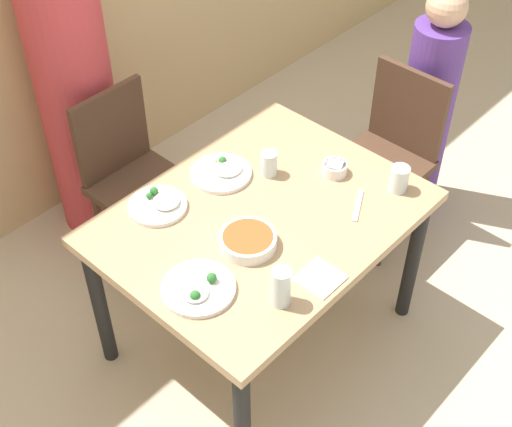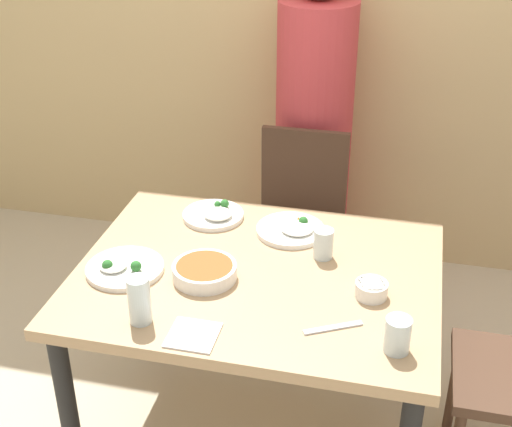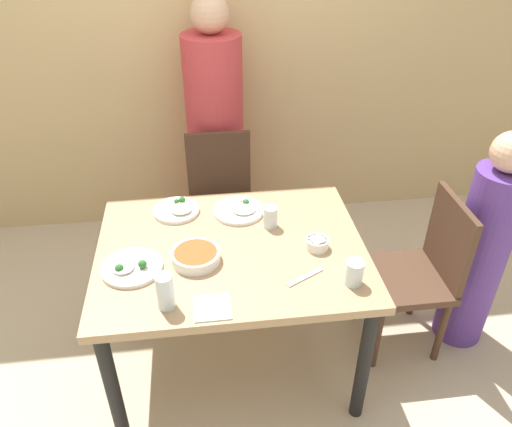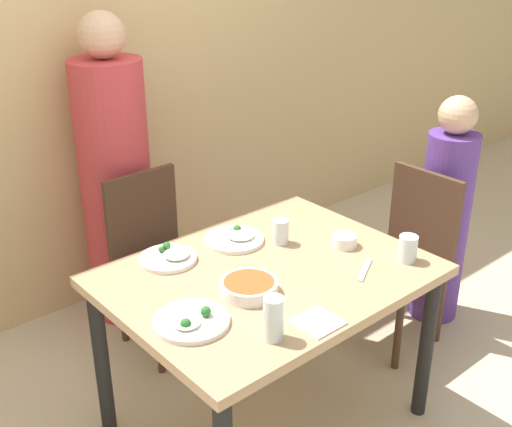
{
  "view_description": "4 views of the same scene",
  "coord_description": "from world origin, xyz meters",
  "px_view_note": "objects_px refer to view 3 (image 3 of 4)",
  "views": [
    {
      "loc": [
        -1.45,
        -1.3,
        2.55
      ],
      "look_at": [
        -0.05,
        -0.02,
        0.77
      ],
      "focal_mm": 50.0,
      "sensor_mm": 36.0,
      "label": 1
    },
    {
      "loc": [
        0.44,
        -1.89,
        2.02
      ],
      "look_at": [
        -0.02,
        0.07,
        0.9
      ],
      "focal_mm": 50.0,
      "sensor_mm": 36.0,
      "label": 2
    },
    {
      "loc": [
        -0.11,
        -1.74,
        2.07
      ],
      "look_at": [
        0.1,
        -0.08,
        0.94
      ],
      "focal_mm": 35.0,
      "sensor_mm": 36.0,
      "label": 3
    },
    {
      "loc": [
        -1.42,
        -1.57,
        1.93
      ],
      "look_at": [
        -0.01,
        0.06,
        0.94
      ],
      "focal_mm": 45.0,
      "sensor_mm": 36.0,
      "label": 4
    }
  ],
  "objects_px": {
    "person_adult": "(217,137)",
    "plate_rice_adult": "(240,210)",
    "chair_adult_spot": "(222,201)",
    "person_child": "(481,251)",
    "bowl_curry": "(196,256)",
    "glass_water_tall": "(354,273)",
    "chair_child_spot": "(419,270)"
  },
  "relations": [
    {
      "from": "chair_adult_spot",
      "to": "chair_child_spot",
      "type": "bearing_deg",
      "value": -39.64
    },
    {
      "from": "person_child",
      "to": "plate_rice_adult",
      "type": "xyz_separation_m",
      "value": [
        -1.16,
        0.24,
        0.18
      ]
    },
    {
      "from": "person_child",
      "to": "glass_water_tall",
      "type": "xyz_separation_m",
      "value": [
        -0.76,
        -0.32,
        0.22
      ]
    },
    {
      "from": "chair_child_spot",
      "to": "bowl_curry",
      "type": "relative_size",
      "value": 4.13
    },
    {
      "from": "glass_water_tall",
      "to": "plate_rice_adult",
      "type": "bearing_deg",
      "value": 125.32
    },
    {
      "from": "bowl_curry",
      "to": "chair_child_spot",
      "type": "bearing_deg",
      "value": 5.42
    },
    {
      "from": "chair_child_spot",
      "to": "chair_adult_spot",
      "type": "bearing_deg",
      "value": -129.64
    },
    {
      "from": "person_child",
      "to": "plate_rice_adult",
      "type": "distance_m",
      "value": 1.2
    },
    {
      "from": "person_adult",
      "to": "glass_water_tall",
      "type": "relative_size",
      "value": 14.82
    },
    {
      "from": "chair_adult_spot",
      "to": "person_child",
      "type": "height_order",
      "value": "person_child"
    },
    {
      "from": "plate_rice_adult",
      "to": "person_child",
      "type": "bearing_deg",
      "value": -11.87
    },
    {
      "from": "person_adult",
      "to": "person_child",
      "type": "height_order",
      "value": "person_adult"
    },
    {
      "from": "plate_rice_adult",
      "to": "glass_water_tall",
      "type": "xyz_separation_m",
      "value": [
        0.4,
        -0.57,
        0.04
      ]
    },
    {
      "from": "person_adult",
      "to": "bowl_curry",
      "type": "bearing_deg",
      "value": -97.53
    },
    {
      "from": "bowl_curry",
      "to": "person_adult",
      "type": "bearing_deg",
      "value": 82.47
    },
    {
      "from": "bowl_curry",
      "to": "plate_rice_adult",
      "type": "distance_m",
      "value": 0.41
    },
    {
      "from": "chair_adult_spot",
      "to": "person_adult",
      "type": "xyz_separation_m",
      "value": [
        0.0,
        0.35,
        0.25
      ]
    },
    {
      "from": "bowl_curry",
      "to": "glass_water_tall",
      "type": "xyz_separation_m",
      "value": [
        0.62,
        -0.22,
        0.03
      ]
    },
    {
      "from": "chair_adult_spot",
      "to": "chair_child_spot",
      "type": "relative_size",
      "value": 1.0
    },
    {
      "from": "person_adult",
      "to": "glass_water_tall",
      "type": "distance_m",
      "value": 1.51
    },
    {
      "from": "person_adult",
      "to": "chair_adult_spot",
      "type": "bearing_deg",
      "value": -90.0
    },
    {
      "from": "person_child",
      "to": "bowl_curry",
      "type": "xyz_separation_m",
      "value": [
        -1.38,
        -0.1,
        0.19
      ]
    },
    {
      "from": "person_child",
      "to": "plate_rice_adult",
      "type": "height_order",
      "value": "person_child"
    },
    {
      "from": "person_adult",
      "to": "plate_rice_adult",
      "type": "distance_m",
      "value": 0.87
    },
    {
      "from": "person_adult",
      "to": "glass_water_tall",
      "type": "xyz_separation_m",
      "value": [
        0.46,
        -1.43,
        0.05
      ]
    },
    {
      "from": "chair_adult_spot",
      "to": "person_adult",
      "type": "height_order",
      "value": "person_adult"
    },
    {
      "from": "chair_child_spot",
      "to": "person_child",
      "type": "relative_size",
      "value": 0.72
    },
    {
      "from": "glass_water_tall",
      "to": "chair_child_spot",
      "type": "bearing_deg",
      "value": 34.94
    },
    {
      "from": "chair_child_spot",
      "to": "person_adult",
      "type": "bearing_deg",
      "value": -140.37
    },
    {
      "from": "glass_water_tall",
      "to": "person_child",
      "type": "bearing_deg",
      "value": 22.95
    },
    {
      "from": "bowl_curry",
      "to": "plate_rice_adult",
      "type": "bearing_deg",
      "value": 57.59
    },
    {
      "from": "person_child",
      "to": "plate_rice_adult",
      "type": "bearing_deg",
      "value": 168.13
    }
  ]
}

